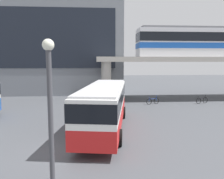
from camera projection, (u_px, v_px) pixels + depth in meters
The scene contains 8 objects.
ground_plane at pixel (81, 112), 22.40m from camera, with size 120.00×120.00×0.00m, color #47494F.
station_building at pixel (44, 46), 36.80m from camera, with size 24.73×11.03×14.86m.
elevated_platform at pixel (215, 63), 30.15m from camera, with size 31.57×5.86×5.49m.
train at pixel (211, 42), 29.76m from camera, with size 19.55×2.96×3.84m.
bus_main at pixel (105, 103), 16.20m from camera, with size 4.24×11.30×3.22m.
bicycle_black at pixel (202, 100), 26.83m from camera, with size 1.70×0.69×1.04m.
bicycle_blue at pixel (153, 101), 26.38m from camera, with size 1.67×0.76×1.04m.
lamp_post at pixel (50, 113), 6.99m from camera, with size 0.36×0.36×5.58m.
Camera 1 is at (1.46, -12.13, 4.89)m, focal length 36.38 mm.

